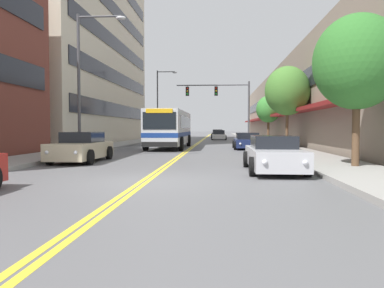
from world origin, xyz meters
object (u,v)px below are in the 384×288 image
at_px(car_dark_grey_moving_second, 218,134).
at_px(street_tree_right_far, 268,109).
at_px(car_beige_parked_left_far, 82,148).
at_px(car_navy_parked_right_mid, 247,141).
at_px(traffic_signal_mast, 223,99).
at_px(street_lamp_left_near, 86,72).
at_px(city_bus, 170,127).
at_px(car_champagne_parked_left_mid, 159,137).
at_px(street_tree_right_mid, 287,91).
at_px(car_silver_parked_right_foreground, 274,155).
at_px(car_white_moving_third, 219,135).
at_px(street_lamp_left_far, 160,99).
at_px(street_tree_right_near, 357,62).
at_px(fire_hydrant, 296,150).
at_px(car_black_moving_lead, 218,133).

bearing_deg(car_dark_grey_moving_second, street_tree_right_far, -73.46).
distance_m(car_beige_parked_left_far, car_navy_parked_right_mid, 14.49).
height_order(car_navy_parked_right_mid, car_dark_grey_moving_second, car_dark_grey_moving_second).
distance_m(car_navy_parked_right_mid, traffic_signal_mast, 10.00).
bearing_deg(car_beige_parked_left_far, street_lamp_left_near, 104.28).
xyz_separation_m(city_bus, car_champagne_parked_left_mid, (-2.61, 10.45, -1.02)).
bearing_deg(street_tree_right_mid, car_silver_parked_right_foreground, -102.01).
xyz_separation_m(car_dark_grey_moving_second, street_tree_right_far, (5.58, -18.79, 2.98)).
distance_m(car_white_moving_third, street_lamp_left_far, 10.27).
distance_m(street_lamp_left_near, street_tree_right_far, 24.76).
bearing_deg(city_bus, street_tree_right_near, -59.45).
bearing_deg(street_tree_right_mid, car_champagne_parked_left_mid, 131.98).
relative_size(city_bus, traffic_signal_mast, 1.47).
height_order(street_lamp_left_near, street_tree_right_far, street_lamp_left_near).
xyz_separation_m(city_bus, car_white_moving_third, (3.90, 21.33, -1.06)).
bearing_deg(fire_hydrant, traffic_signal_mast, 99.57).
height_order(car_champagne_parked_left_mid, street_tree_right_mid, street_tree_right_mid).
bearing_deg(car_white_moving_third, car_champagne_parked_left_mid, -120.90).
bearing_deg(fire_hydrant, car_black_moving_lead, 94.39).
relative_size(car_silver_parked_right_foreground, car_white_moving_third, 1.15).
distance_m(city_bus, car_navy_parked_right_mid, 6.26).
height_order(street_tree_right_near, street_tree_right_far, street_tree_right_near).
bearing_deg(street_lamp_left_far, city_bus, -78.10).
distance_m(car_white_moving_third, street_lamp_left_near, 32.56).
relative_size(car_navy_parked_right_mid, traffic_signal_mast, 0.64).
relative_size(car_black_moving_lead, street_tree_right_far, 0.97).
xyz_separation_m(car_beige_parked_left_far, car_dark_grey_moving_second, (6.28, 42.49, -0.02)).
bearing_deg(city_bus, street_tree_right_far, 50.40).
distance_m(car_white_moving_third, street_tree_right_mid, 24.40).
bearing_deg(street_tree_right_far, street_lamp_left_far, 160.89).
bearing_deg(street_lamp_left_near, car_beige_parked_left_far, -75.72).
relative_size(car_champagne_parked_left_mid, car_navy_parked_right_mid, 0.91).
height_order(car_silver_parked_right_foreground, street_tree_right_near, street_tree_right_near).
bearing_deg(car_dark_grey_moving_second, car_beige_parked_left_far, -98.41).
bearing_deg(car_dark_grey_moving_second, fire_hydrant, -84.54).
bearing_deg(car_beige_parked_left_far, car_white_moving_third, 79.10).
xyz_separation_m(car_champagne_parked_left_mid, fire_hydrant, (10.25, -22.07, -0.07)).
relative_size(city_bus, car_white_moving_third, 2.59).
height_order(street_lamp_left_near, street_tree_right_near, street_lamp_left_near).
relative_size(city_bus, car_champagne_parked_left_mid, 2.52).
relative_size(car_black_moving_lead, car_white_moving_third, 1.13).
xyz_separation_m(car_dark_grey_moving_second, car_white_moving_third, (0.24, -8.65, -0.05)).
bearing_deg(street_tree_right_mid, street_lamp_left_far, 124.26).
height_order(traffic_signal_mast, fire_hydrant, traffic_signal_mast).
bearing_deg(traffic_signal_mast, street_tree_right_near, -78.54).
distance_m(car_black_moving_lead, fire_hydrant, 52.40).
xyz_separation_m(street_lamp_left_far, fire_hydrant, (10.92, -27.14, -4.53)).
bearing_deg(car_navy_parked_right_mid, city_bus, 171.20).
height_order(car_champagne_parked_left_mid, street_tree_right_near, street_tree_right_near).
bearing_deg(street_tree_right_mid, city_bus, 165.54).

